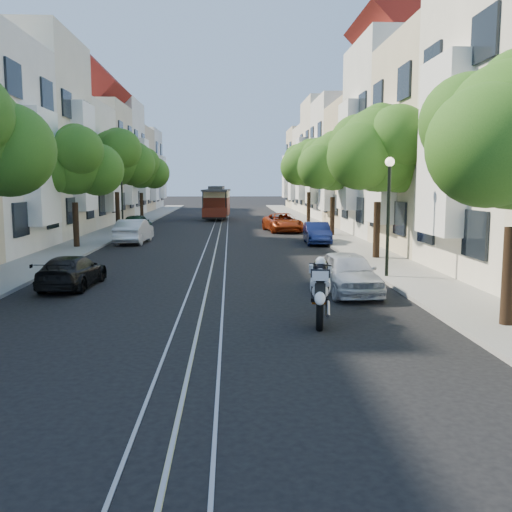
{
  "coord_description": "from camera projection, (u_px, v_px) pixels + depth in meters",
  "views": [
    {
      "loc": [
        0.78,
        -15.73,
        3.41
      ],
      "look_at": [
        1.58,
        2.17,
        1.09
      ],
      "focal_mm": 40.0,
      "sensor_mm": 36.0,
      "label": 1
    }
  ],
  "objects": [
    {
      "name": "tree_e_d",
      "position": [
        310.0,
        165.0,
        46.37
      ],
      "size": [
        5.01,
        4.16,
        6.85
      ],
      "color": "black",
      "rests_on": "ground"
    },
    {
      "name": "sidewalk_east",
      "position": [
        314.0,
        226.0,
        44.04
      ],
      "size": [
        2.5,
        80.0,
        0.12
      ],
      "primitive_type": "cube",
      "color": "gray",
      "rests_on": "ground"
    },
    {
      "name": "rail_right",
      "position": [
        228.0,
        227.0,
        43.75
      ],
      "size": [
        0.06,
        80.0,
        0.02
      ],
      "primitive_type": "cube",
      "color": "gray",
      "rests_on": "ground"
    },
    {
      "name": "sportbike_rider",
      "position": [
        320.0,
        286.0,
        13.84
      ],
      "size": [
        0.78,
        2.25,
        1.59
      ],
      "rotation": [
        0.0,
        0.0,
        -0.16
      ],
      "color": "black",
      "rests_on": "ground"
    },
    {
      "name": "tree_w_d",
      "position": [
        141.0,
        169.0,
        50.72
      ],
      "size": [
        4.84,
        3.99,
        6.52
      ],
      "color": "black",
      "rests_on": "ground"
    },
    {
      "name": "townhouses_west",
      "position": [
        61.0,
        160.0,
        42.47
      ],
      "size": [
        7.75,
        72.0,
        11.76
      ],
      "color": "silver",
      "rests_on": "ground"
    },
    {
      "name": "parked_car_w_far",
      "position": [
        137.0,
        223.0,
        38.79
      ],
      "size": [
        1.81,
        3.89,
        1.29
      ],
      "primitive_type": "imported",
      "rotation": [
        0.0,
        0.0,
        3.06
      ],
      "color": "#153622",
      "rests_on": "ground"
    },
    {
      "name": "tree_w_b",
      "position": [
        75.0,
        163.0,
        28.95
      ],
      "size": [
        4.72,
        3.87,
        6.27
      ],
      "color": "black",
      "rests_on": "ground"
    },
    {
      "name": "tree_e_b",
      "position": [
        380.0,
        152.0,
        24.59
      ],
      "size": [
        4.93,
        4.08,
        6.68
      ],
      "color": "black",
      "rests_on": "ground"
    },
    {
      "name": "sidewalk_west",
      "position": [
        125.0,
        227.0,
        43.4
      ],
      "size": [
        2.5,
        80.0,
        0.12
      ],
      "primitive_type": "cube",
      "color": "gray",
      "rests_on": "ground"
    },
    {
      "name": "cable_car",
      "position": [
        217.0,
        201.0,
        53.12
      ],
      "size": [
        2.6,
        7.41,
        2.81
      ],
      "rotation": [
        0.0,
        0.0,
        -0.04
      ],
      "color": "black",
      "rests_on": "ground"
    },
    {
      "name": "tree_w_c",
      "position": [
        117.0,
        159.0,
        39.77
      ],
      "size": [
        5.13,
        4.28,
        7.09
      ],
      "color": "black",
      "rests_on": "ground"
    },
    {
      "name": "lamp_west",
      "position": [
        122.0,
        191.0,
        37.14
      ],
      "size": [
        0.32,
        0.32,
        4.16
      ],
      "color": "black",
      "rests_on": "ground"
    },
    {
      "name": "rail_left",
      "position": [
        213.0,
        227.0,
        43.7
      ],
      "size": [
        0.06,
        80.0,
        0.02
      ],
      "primitive_type": "cube",
      "color": "gray",
      "rests_on": "ground"
    },
    {
      "name": "lane_line",
      "position": [
        220.0,
        227.0,
        43.73
      ],
      "size": [
        0.08,
        80.0,
        0.01
      ],
      "primitive_type": "cube",
      "color": "tan",
      "rests_on": "ground"
    },
    {
      "name": "parked_car_w_near",
      "position": [
        72.0,
        272.0,
        18.55
      ],
      "size": [
        1.71,
        3.73,
        1.06
      ],
      "primitive_type": "imported",
      "rotation": [
        0.0,
        0.0,
        3.08
      ],
      "color": "black",
      "rests_on": "ground"
    },
    {
      "name": "rail_slot",
      "position": [
        220.0,
        227.0,
        43.73
      ],
      "size": [
        0.06,
        80.0,
        0.02
      ],
      "primitive_type": "cube",
      "color": "gray",
      "rests_on": "ground"
    },
    {
      "name": "parked_car_w_mid",
      "position": [
        134.0,
        231.0,
        32.21
      ],
      "size": [
        1.69,
        4.21,
        1.36
      ],
      "primitive_type": "imported",
      "rotation": [
        0.0,
        0.0,
        3.08
      ],
      "color": "silver",
      "rests_on": "ground"
    },
    {
      "name": "parked_car_e_near",
      "position": [
        348.0,
        273.0,
        17.61
      ],
      "size": [
        1.71,
        3.85,
        1.29
      ],
      "primitive_type": "imported",
      "rotation": [
        0.0,
        0.0,
        0.05
      ],
      "color": "silver",
      "rests_on": "ground"
    },
    {
      "name": "lamp_east",
      "position": [
        389.0,
        199.0,
        19.86
      ],
      "size": [
        0.32,
        0.32,
        4.16
      ],
      "color": "black",
      "rests_on": "ground"
    },
    {
      "name": "parked_car_e_far",
      "position": [
        283.0,
        222.0,
        39.68
      ],
      "size": [
        2.77,
        4.91,
        1.29
      ],
      "primitive_type": "imported",
      "rotation": [
        0.0,
        0.0,
        0.14
      ],
      "color": "maroon",
      "rests_on": "ground"
    },
    {
      "name": "townhouses_east",
      "position": [
        375.0,
        159.0,
        43.51
      ],
      "size": [
        7.75,
        72.0,
        12.0
      ],
      "color": "beige",
      "rests_on": "ground"
    },
    {
      "name": "parked_car_e_mid",
      "position": [
        317.0,
        233.0,
        31.75
      ],
      "size": [
        1.41,
        3.71,
        1.21
      ],
      "primitive_type": "imported",
      "rotation": [
        0.0,
        0.0,
        -0.04
      ],
      "color": "#0D1744",
      "rests_on": "ground"
    },
    {
      "name": "tree_e_c",
      "position": [
        334.0,
        163.0,
        35.51
      ],
      "size": [
        4.84,
        3.99,
        6.52
      ],
      "color": "black",
      "rests_on": "ground"
    },
    {
      "name": "ground",
      "position": [
        220.0,
        227.0,
        43.73
      ],
      "size": [
        200.0,
        200.0,
        0.0
      ],
      "primitive_type": "plane",
      "color": "black",
      "rests_on": "ground"
    }
  ]
}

